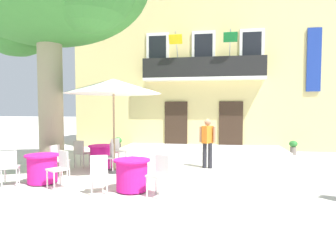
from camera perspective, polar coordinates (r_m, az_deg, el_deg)
ground_plane at (r=9.42m, az=2.17°, el=-8.59°), size 120.00×120.00×0.00m
building_facade at (r=16.24m, az=7.20°, el=9.67°), size 13.00×5.09×7.50m
entrance_step_platform at (r=13.04m, az=6.50°, el=-4.72°), size 7.02×2.48×0.25m
cafe_table_near_tree at (r=9.90m, az=-12.71°, el=-5.77°), size 0.86×0.86×0.76m
cafe_chair_near_tree_0 at (r=10.23m, az=-16.54°, el=-4.77°), size 0.46×0.46×0.91m
cafe_chair_near_tree_1 at (r=9.16m, az=-11.46°, el=-5.62°), size 0.55×0.55×0.91m
cafe_chair_near_tree_2 at (r=10.42m, az=-9.80°, el=-4.53°), size 0.54×0.54×0.91m
cafe_table_middle at (r=7.08m, az=-6.99°, el=-9.35°), size 0.86×0.86×0.76m
cafe_chair_middle_0 at (r=7.78m, az=-5.81°, el=-7.17°), size 0.41×0.41×0.91m
cafe_chair_middle_1 at (r=6.95m, az=-13.17°, el=-8.50°), size 0.52×0.52×0.91m
cafe_chair_middle_2 at (r=6.65m, az=-1.63°, el=-8.94°), size 0.53×0.53×0.91m
cafe_table_front at (r=8.41m, az=-23.13°, el=-7.57°), size 0.86×0.86×0.76m
cafe_chair_front_0 at (r=9.02m, az=-20.49°, el=-5.91°), size 0.44×0.44×0.91m
cafe_chair_front_1 at (r=8.44m, az=-28.31°, el=-6.73°), size 0.53×0.53×0.91m
cafe_chair_front_2 at (r=7.77m, az=-20.19°, el=-7.37°), size 0.55×0.55×0.91m
cafe_umbrella at (r=9.08m, az=-10.51°, el=7.48°), size 2.90×2.90×2.85m
ground_planter_left at (r=13.84m, az=-9.68°, el=-3.30°), size 0.37×0.37×0.64m
ground_planter_right at (r=13.57m, az=23.08°, el=-3.73°), size 0.34×0.34×0.61m
pedestrian_mid_plaza at (r=9.71m, az=7.65°, el=-2.79°), size 0.53×0.40×1.62m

